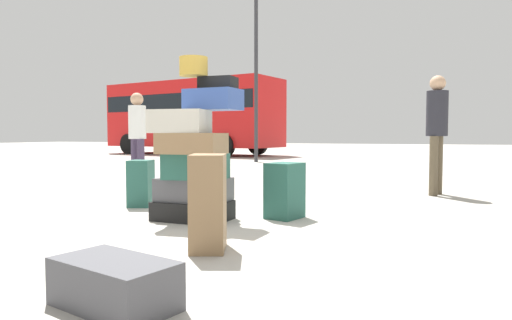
{
  "coord_description": "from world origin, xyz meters",
  "views": [
    {
      "loc": [
        1.9,
        -3.92,
        0.88
      ],
      "look_at": [
        -0.35,
        2.08,
        0.52
      ],
      "focal_mm": 32.25,
      "sensor_mm": 36.0,
      "label": 1
    }
  ],
  "objects_px": {
    "suitcase_teal_upright_blue": "(141,183)",
    "lamp_post": "(256,40)",
    "person_bearded_onlooker": "(437,124)",
    "person_tourist_with_camera": "(137,130)",
    "suitcase_teal_foreground_near": "(285,191)",
    "suitcase_tower": "(195,157)",
    "suitcase_charcoal_behind_tower": "(114,284)",
    "parked_bus": "(192,113)",
    "suitcase_brown_foreground_far": "(208,202)"
  },
  "relations": [
    {
      "from": "suitcase_charcoal_behind_tower",
      "to": "parked_bus",
      "type": "height_order",
      "value": "parked_bus"
    },
    {
      "from": "suitcase_tower",
      "to": "parked_bus",
      "type": "xyz_separation_m",
      "value": [
        -7.54,
        13.86,
        1.18
      ]
    },
    {
      "from": "suitcase_charcoal_behind_tower",
      "to": "person_tourist_with_camera",
      "type": "xyz_separation_m",
      "value": [
        -3.25,
        4.86,
        0.83
      ]
    },
    {
      "from": "suitcase_tower",
      "to": "suitcase_teal_foreground_near",
      "type": "relative_size",
      "value": 2.86
    },
    {
      "from": "suitcase_teal_foreground_near",
      "to": "parked_bus",
      "type": "bearing_deg",
      "value": 138.12
    },
    {
      "from": "suitcase_teal_upright_blue",
      "to": "suitcase_tower",
      "type": "bearing_deg",
      "value": -45.8
    },
    {
      "from": "suitcase_tower",
      "to": "suitcase_brown_foreground_far",
      "type": "relative_size",
      "value": 2.29
    },
    {
      "from": "suitcase_charcoal_behind_tower",
      "to": "person_tourist_with_camera",
      "type": "bearing_deg",
      "value": 138.86
    },
    {
      "from": "suitcase_charcoal_behind_tower",
      "to": "lamp_post",
      "type": "xyz_separation_m",
      "value": [
        -3.68,
        11.88,
        3.75
      ]
    },
    {
      "from": "suitcase_teal_foreground_near",
      "to": "person_bearded_onlooker",
      "type": "height_order",
      "value": "person_bearded_onlooker"
    },
    {
      "from": "person_bearded_onlooker",
      "to": "parked_bus",
      "type": "distance_m",
      "value": 14.71
    },
    {
      "from": "suitcase_brown_foreground_far",
      "to": "suitcase_teal_foreground_near",
      "type": "height_order",
      "value": "suitcase_brown_foreground_far"
    },
    {
      "from": "suitcase_teal_upright_blue",
      "to": "lamp_post",
      "type": "relative_size",
      "value": 0.1
    },
    {
      "from": "suitcase_teal_upright_blue",
      "to": "person_tourist_with_camera",
      "type": "height_order",
      "value": "person_tourist_with_camera"
    },
    {
      "from": "suitcase_tower",
      "to": "person_bearded_onlooker",
      "type": "distance_m",
      "value": 3.8
    },
    {
      "from": "suitcase_tower",
      "to": "suitcase_teal_upright_blue",
      "type": "xyz_separation_m",
      "value": [
        -1.06,
        0.58,
        -0.37
      ]
    },
    {
      "from": "suitcase_charcoal_behind_tower",
      "to": "person_tourist_with_camera",
      "type": "height_order",
      "value": "person_tourist_with_camera"
    },
    {
      "from": "suitcase_teal_foreground_near",
      "to": "person_bearded_onlooker",
      "type": "xyz_separation_m",
      "value": [
        1.51,
        2.54,
        0.74
      ]
    },
    {
      "from": "suitcase_tower",
      "to": "suitcase_teal_foreground_near",
      "type": "distance_m",
      "value": 1.0
    },
    {
      "from": "suitcase_charcoal_behind_tower",
      "to": "suitcase_brown_foreground_far",
      "type": "xyz_separation_m",
      "value": [
        -0.08,
        1.22,
        0.24
      ]
    },
    {
      "from": "suitcase_charcoal_behind_tower",
      "to": "suitcase_teal_foreground_near",
      "type": "relative_size",
      "value": 1.12
    },
    {
      "from": "person_tourist_with_camera",
      "to": "parked_bus",
      "type": "bearing_deg",
      "value": 138.66
    },
    {
      "from": "suitcase_teal_foreground_near",
      "to": "parked_bus",
      "type": "xyz_separation_m",
      "value": [
        -8.35,
        13.42,
        1.54
      ]
    },
    {
      "from": "suitcase_charcoal_behind_tower",
      "to": "suitcase_teal_upright_blue",
      "type": "bearing_deg",
      "value": 137.41
    },
    {
      "from": "suitcase_teal_foreground_near",
      "to": "person_tourist_with_camera",
      "type": "bearing_deg",
      "value": 163.21
    },
    {
      "from": "suitcase_teal_foreground_near",
      "to": "parked_bus",
      "type": "relative_size",
      "value": 0.07
    },
    {
      "from": "person_bearded_onlooker",
      "to": "person_tourist_with_camera",
      "type": "distance_m",
      "value": 4.86
    },
    {
      "from": "suitcase_charcoal_behind_tower",
      "to": "person_bearded_onlooker",
      "type": "relative_size",
      "value": 0.38
    },
    {
      "from": "person_bearded_onlooker",
      "to": "person_tourist_with_camera",
      "type": "xyz_separation_m",
      "value": [
        -4.84,
        -0.37,
        -0.08
      ]
    },
    {
      "from": "suitcase_tower",
      "to": "suitcase_teal_foreground_near",
      "type": "bearing_deg",
      "value": 28.4
    },
    {
      "from": "suitcase_tower",
      "to": "suitcase_charcoal_behind_tower",
      "type": "height_order",
      "value": "suitcase_tower"
    },
    {
      "from": "suitcase_tower",
      "to": "lamp_post",
      "type": "height_order",
      "value": "lamp_post"
    },
    {
      "from": "suitcase_teal_upright_blue",
      "to": "suitcase_teal_foreground_near",
      "type": "bearing_deg",
      "value": -21.17
    },
    {
      "from": "parked_bus",
      "to": "lamp_post",
      "type": "relative_size",
      "value": 1.42
    },
    {
      "from": "suitcase_charcoal_behind_tower",
      "to": "lamp_post",
      "type": "bearing_deg",
      "value": 122.28
    },
    {
      "from": "person_tourist_with_camera",
      "to": "lamp_post",
      "type": "relative_size",
      "value": 0.27
    },
    {
      "from": "suitcase_tower",
      "to": "person_tourist_with_camera",
      "type": "relative_size",
      "value": 1.04
    },
    {
      "from": "suitcase_tower",
      "to": "parked_bus",
      "type": "distance_m",
      "value": 15.82
    },
    {
      "from": "person_bearded_onlooker",
      "to": "person_tourist_with_camera",
      "type": "bearing_deg",
      "value": -67.78
    },
    {
      "from": "suitcase_teal_foreground_near",
      "to": "person_tourist_with_camera",
      "type": "xyz_separation_m",
      "value": [
        -3.33,
        2.16,
        0.66
      ]
    },
    {
      "from": "suitcase_brown_foreground_far",
      "to": "lamp_post",
      "type": "distance_m",
      "value": 11.79
    },
    {
      "from": "suitcase_charcoal_behind_tower",
      "to": "suitcase_tower",
      "type": "bearing_deg",
      "value": 123.27
    },
    {
      "from": "parked_bus",
      "to": "person_bearded_onlooker",
      "type": "bearing_deg",
      "value": -36.62
    },
    {
      "from": "lamp_post",
      "to": "person_bearded_onlooker",
      "type": "bearing_deg",
      "value": -51.59
    },
    {
      "from": "suitcase_teal_foreground_near",
      "to": "suitcase_teal_upright_blue",
      "type": "xyz_separation_m",
      "value": [
        -1.87,
        0.14,
        -0.01
      ]
    },
    {
      "from": "suitcase_tower",
      "to": "lamp_post",
      "type": "relative_size",
      "value": 0.28
    },
    {
      "from": "person_bearded_onlooker",
      "to": "parked_bus",
      "type": "bearing_deg",
      "value": -120.01
    },
    {
      "from": "person_bearded_onlooker",
      "to": "person_tourist_with_camera",
      "type": "relative_size",
      "value": 1.08
    },
    {
      "from": "suitcase_charcoal_behind_tower",
      "to": "parked_bus",
      "type": "relative_size",
      "value": 0.08
    },
    {
      "from": "suitcase_teal_upright_blue",
      "to": "lamp_post",
      "type": "distance_m",
      "value": 9.91
    }
  ]
}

